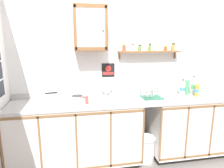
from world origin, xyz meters
TOP-DOWN VIEW (x-y plane):
  - back_wall at (0.00, 0.62)m, footprint 3.80×0.07m
  - lower_cabinet_run at (-0.71, 0.30)m, footprint 1.78×0.59m
  - lower_cabinet_run_right at (1.00, 0.30)m, footprint 1.18×0.59m
  - countertop at (0.00, 0.30)m, footprint 3.16×0.61m
  - backsplash at (0.00, 0.58)m, footprint 3.16×0.02m
  - sink at (-0.24, 0.34)m, footprint 0.54×0.43m
  - hot_plate_stove at (-0.77, 0.30)m, footprint 0.38×0.28m
  - saucepan at (-0.86, 0.32)m, footprint 0.32×0.17m
  - bottle_opaque_white_0 at (0.90, 0.36)m, footprint 0.08×0.08m
  - bottle_water_clear_1 at (1.10, 0.40)m, footprint 0.06×0.06m
  - bottle_juice_amber_2 at (1.08, 0.27)m, footprint 0.06×0.06m
  - bottle_soda_green_3 at (0.99, 0.40)m, footprint 0.08×0.08m
  - dish_rack at (0.38, 0.31)m, footprint 0.29×0.24m
  - mug at (-0.58, 0.21)m, footprint 0.12×0.08m
  - wall_cabinet at (-0.47, 0.46)m, footprint 0.45×0.29m
  - spice_shelf at (0.41, 0.53)m, footprint 0.95×0.14m
  - warning_sign at (-0.20, 0.59)m, footprint 0.19×0.01m
  - trash_bin at (0.30, 0.24)m, footprint 0.29×0.29m

SIDE VIEW (x-z plane):
  - trash_bin at x=0.30m, z-range 0.01..0.38m
  - lower_cabinet_run at x=-0.71m, z-range 0.00..0.92m
  - lower_cabinet_run_right at x=1.00m, z-range 0.00..0.92m
  - sink at x=-0.24m, z-range 0.69..1.14m
  - countertop at x=0.00m, z-range 0.92..0.95m
  - dish_rack at x=0.38m, z-range 0.90..1.07m
  - backsplash at x=0.00m, z-range 0.95..1.03m
  - hot_plate_stove at x=-0.77m, z-range 0.95..1.03m
  - mug at x=-0.58m, z-range 0.95..1.05m
  - bottle_juice_amber_2 at x=1.08m, z-range 0.94..1.16m
  - bottle_opaque_white_0 at x=0.90m, z-range 0.94..1.19m
  - bottle_soda_green_3 at x=0.99m, z-range 0.94..1.21m
  - saucepan at x=-0.86m, z-range 1.04..1.11m
  - bottle_water_clear_1 at x=1.10m, z-range 0.94..1.23m
  - back_wall at x=0.00m, z-range 0.01..2.54m
  - warning_sign at x=-0.20m, z-range 1.23..1.44m
  - spice_shelf at x=0.41m, z-range 1.51..1.74m
  - wall_cabinet at x=-0.47m, z-range 1.63..2.22m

